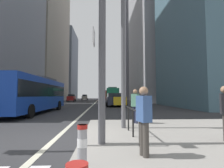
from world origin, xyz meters
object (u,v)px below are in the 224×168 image
at_px(city_bus_blue_oncoming, 35,93).
at_px(bollard_left, 82,146).
at_px(pedestrian_waiting, 135,104).
at_px(city_bus_red_distant, 104,95).
at_px(car_oncoming_mid, 85,97).
at_px(car_oncoming_far, 71,98).
at_px(street_lamp_post, 123,16).
at_px(car_receding_far, 119,100).
at_px(car_receding_near, 113,100).
at_px(city_bus_red_receding, 112,94).
at_px(pedestrian_walking, 144,117).
at_px(traffic_signal_gantry, 29,13).

relative_size(city_bus_blue_oncoming, bollard_left, 12.85).
bearing_deg(pedestrian_waiting, city_bus_red_distant, 91.28).
relative_size(car_oncoming_mid, car_oncoming_far, 1.02).
relative_size(city_bus_red_distant, car_oncoming_far, 2.49).
height_order(city_bus_red_distant, street_lamp_post, street_lamp_post).
distance_m(city_bus_blue_oncoming, car_receding_far, 12.53).
bearing_deg(street_lamp_post, city_bus_red_distant, 90.46).
bearing_deg(bollard_left, car_receding_near, 85.33).
distance_m(city_bus_red_distant, street_lamp_post, 55.66).
height_order(car_receding_far, street_lamp_post, street_lamp_post).
xyz_separation_m(city_bus_blue_oncoming, street_lamp_post, (7.15, -8.47, 3.45)).
distance_m(car_receding_near, street_lamp_post, 18.23).
bearing_deg(street_lamp_post, car_receding_near, 88.38).
xyz_separation_m(car_oncoming_mid, pedestrian_waiting, (7.92, -51.01, 0.15)).
distance_m(city_bus_blue_oncoming, city_bus_red_receding, 25.22).
relative_size(car_oncoming_mid, pedestrian_walking, 2.79).
distance_m(traffic_signal_gantry, bollard_left, 4.42).
height_order(car_receding_near, car_receding_far, same).
distance_m(car_oncoming_mid, traffic_signal_gantry, 55.08).
distance_m(car_receding_near, traffic_signal_gantry, 20.84).
bearing_deg(car_oncoming_mid, city_bus_blue_oncoming, -90.00).
distance_m(city_bus_red_distant, car_receding_near, 37.86).
xyz_separation_m(city_bus_red_receding, city_bus_red_distant, (-1.57, 23.27, -0.00)).
bearing_deg(city_bus_blue_oncoming, city_bus_red_receding, 70.82).
height_order(bollard_left, pedestrian_waiting, pedestrian_waiting).
bearing_deg(city_bus_blue_oncoming, car_oncoming_mid, 90.00).
relative_size(car_receding_near, street_lamp_post, 0.52).
height_order(car_receding_near, traffic_signal_gantry, traffic_signal_gantry).
bearing_deg(car_oncoming_far, car_oncoming_mid, 78.86).
height_order(car_oncoming_mid, bollard_left, car_oncoming_mid).
bearing_deg(car_receding_far, bollard_left, -96.85).
distance_m(car_oncoming_mid, car_oncoming_far, 12.32).
bearing_deg(city_bus_red_receding, street_lamp_post, -92.01).
height_order(car_oncoming_mid, car_receding_near, same).
bearing_deg(car_receding_near, bollard_left, -94.67).
relative_size(car_oncoming_mid, bollard_left, 5.24).
height_order(city_bus_red_distant, car_oncoming_mid, city_bus_red_distant).
relative_size(car_receding_near, traffic_signal_gantry, 0.62).
bearing_deg(pedestrian_walking, city_bus_blue_oncoming, 120.77).
xyz_separation_m(city_bus_blue_oncoming, pedestrian_waiting, (7.92, -7.18, -0.69)).
relative_size(city_bus_red_distant, car_receding_far, 2.54).
xyz_separation_m(traffic_signal_gantry, street_lamp_post, (3.21, 2.55, 1.14)).
distance_m(city_bus_red_receding, car_oncoming_mid, 21.68).
height_order(car_receding_near, pedestrian_walking, car_receding_near).
relative_size(car_oncoming_far, bollard_left, 5.13).
bearing_deg(car_receding_far, pedestrian_walking, -93.43).
xyz_separation_m(car_receding_near, car_receding_far, (0.85, -0.08, 0.00)).
xyz_separation_m(car_receding_near, street_lamp_post, (-0.50, -17.71, 4.29)).
bearing_deg(city_bus_red_distant, city_bus_blue_oncoming, -98.11).
bearing_deg(city_bus_red_receding, car_receding_far, -89.15).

